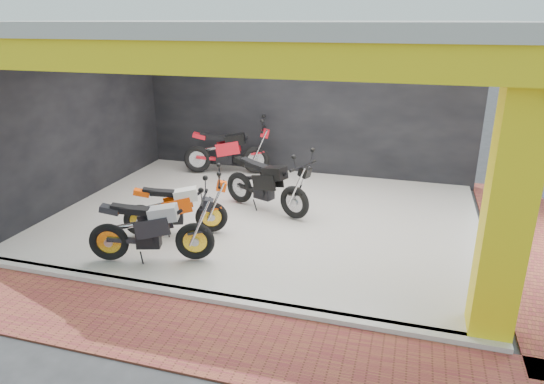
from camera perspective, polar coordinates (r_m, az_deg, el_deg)
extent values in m
plane|color=#2D2D30|center=(7.87, -5.14, -8.69)|extent=(80.00, 80.00, 0.00)
cube|color=white|center=(9.55, -0.78, -2.99)|extent=(8.00, 6.00, 0.10)
cube|color=beige|center=(8.82, -0.89, 18.83)|extent=(8.40, 6.40, 0.20)
cube|color=black|center=(11.98, 3.65, 10.11)|extent=(8.20, 0.20, 3.50)
cube|color=black|center=(10.96, -21.97, 7.84)|extent=(0.20, 6.20, 3.50)
cube|color=yellow|center=(6.11, 26.10, -1.33)|extent=(0.50, 0.50, 3.50)
cube|color=yellow|center=(6.04, -9.70, 15.33)|extent=(8.40, 0.30, 0.40)
cube|color=yellow|center=(8.54, 26.68, 14.80)|extent=(0.30, 6.40, 0.40)
cube|color=white|center=(7.04, -8.24, -12.07)|extent=(8.00, 0.20, 0.10)
cube|color=#994932|center=(6.48, -11.17, -15.72)|extent=(9.00, 1.40, 0.03)
cube|color=#994932|center=(9.45, 28.42, -6.01)|extent=(1.40, 7.00, 0.03)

